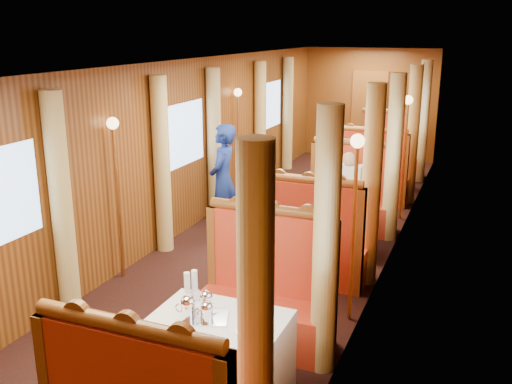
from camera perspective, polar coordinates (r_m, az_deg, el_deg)
The scene contains 45 objects.
floor at distance 8.05m, azimuth 2.37°, elevation -5.17°, with size 3.00×12.00×0.01m, color black, non-canonical shape.
ceiling at distance 7.52m, azimuth 2.60°, elevation 12.88°, with size 3.00×12.00×0.01m, color silver, non-canonical shape.
wall_far at distance 13.42m, azimuth 11.27°, elevation 8.62°, with size 3.00×2.50×0.01m, color brown, non-canonical shape.
wall_left at distance 8.30m, azimuth -7.34°, elevation 4.36°, with size 12.00×2.50×0.01m, color brown, non-canonical shape.
wall_right at distance 7.34m, azimuth 13.58°, elevation 2.49°, with size 12.00×2.50×0.01m, color brown, non-canonical shape.
doorway_far at distance 13.42m, azimuth 11.19°, elevation 7.55°, with size 0.80×0.04×2.00m, color brown.
table_near at distance 4.73m, azimuth -3.69°, elevation -16.48°, with size 1.05×0.72×0.75m, color white.
banquette_near_aft at distance 5.51m, azimuth 0.96°, elevation -10.81°, with size 1.30×0.55×1.34m.
table_mid at distance 7.72m, azimuth 7.66°, elevation -3.30°, with size 1.05×0.72×0.75m, color white.
banquette_mid_fwd at distance 6.78m, azimuth 5.48°, elevation -5.56°, with size 1.30×0.55×1.34m.
banquette_mid_aft at distance 8.64m, azimuth 9.38°, elevation -0.91°, with size 1.30×0.55×1.34m.
table_far at distance 11.02m, azimuth 12.30°, elevation 2.35°, with size 1.05×0.72×0.75m, color white.
banquette_far_fwd at distance 10.03m, azimuth 11.29°, elevation 1.37°, with size 1.30×0.55×1.34m.
banquette_far_aft at distance 11.98m, azimuth 13.18°, elevation 3.63°, with size 1.30×0.55×1.34m.
tea_tray at distance 4.53m, azimuth -5.05°, elevation -12.43°, with size 0.34×0.26×0.01m, color silver.
teapot_left at distance 4.50m, azimuth -6.79°, elevation -11.68°, with size 0.19×0.14×0.15m, color silver, non-canonical shape.
teapot_right at distance 4.45m, azimuth -4.94°, elevation -12.14°, with size 0.16×0.12×0.13m, color silver, non-canonical shape.
teapot_back at distance 4.60m, azimuth -4.98°, elevation -11.09°, with size 0.17×0.13×0.14m, color silver, non-canonical shape.
fruit_plate at distance 4.33m, azimuth -0.62°, elevation -13.67°, with size 0.22×0.22×0.05m.
cup_inboard at distance 4.75m, azimuth -6.87°, elevation -9.77°, with size 0.08×0.08×0.26m.
cup_outboard at distance 4.78m, azimuth -6.15°, elevation -9.55°, with size 0.08×0.08×0.26m.
rose_vase_mid at distance 7.56m, azimuth 7.87°, elevation 0.66°, with size 0.06×0.06×0.36m.
rose_vase_far at distance 10.93m, azimuth 12.34°, elevation 5.21°, with size 0.06×0.06×0.36m.
curtain_left_near_b at distance 6.10m, azimuth -18.87°, elevation -1.41°, with size 0.22×0.22×2.35m, color #E1C373.
window_right_near at distance 4.00m, azimuth 5.61°, elevation -5.51°, with size 1.20×0.90×0.01m, color #8DADD7, non-canonical shape.
curtain_right_near_a at distance 3.48m, azimuth -0.04°, elevation -13.91°, with size 0.22×0.22×2.35m, color #E1C373.
curtain_right_near_b at distance 4.82m, azimuth 7.00°, elevation -5.20°, with size 0.22×0.22×2.35m, color #E1C373.
window_left_mid at distance 8.26m, azimuth -7.30°, elevation 5.71°, with size 1.20×0.90×0.01m, color #8DADD7, non-canonical shape.
curtain_left_mid_a at distance 7.60m, azimuth -9.40°, elevation 2.62°, with size 0.22×0.22×2.35m, color #E1C373.
curtain_left_mid_b at distance 8.94m, azimuth -4.20°, elevation 4.79°, with size 0.22×0.22×2.35m, color #E1C373.
window_right_mid at distance 7.30m, azimuth 13.57°, elevation 4.03°, with size 1.20×0.90×0.01m, color #8DADD7, non-canonical shape.
curtain_right_mid_a at distance 6.63m, azimuth 11.46°, elevation 0.51°, with size 0.22×0.22×2.35m, color #E1C373.
curtain_right_mid_b at distance 8.12m, azimuth 13.58°, elevation 3.24°, with size 0.22×0.22×2.35m, color #E1C373.
window_left_far at distance 11.40m, azimuth 1.40°, elevation 8.67°, with size 1.20×0.90×0.01m, color #8DADD7, non-canonical shape.
curtain_left_far_a at distance 10.68m, azimuth 0.42°, elevation 6.68°, with size 0.22×0.22×2.35m, color #E1C373.
curtain_left_far_b at distance 12.13m, azimuth 3.18°, elevation 7.79°, with size 0.22×0.22×2.35m, color #E1C373.
window_right_far at distance 10.72m, azimuth 16.54°, elevation 7.55°, with size 1.20×0.90×0.01m, color #8DADD7, non-canonical shape.
curtain_right_far_a at distance 10.01m, azimuth 15.33°, elevation 5.48°, with size 0.22×0.22×2.35m, color #E1C373.
curtain_right_far_b at distance 11.54m, azimuth 16.33°, elevation 6.74°, with size 0.22×0.22×2.35m, color #E1C373.
sconce_left_fore at distance 6.78m, azimuth -13.86°, elevation 2.55°, with size 0.14×0.14×1.95m.
sconce_right_fore at distance 5.65m, azimuth 9.88°, elevation 0.10°, with size 0.14×0.14×1.95m.
sconce_left_aft at distance 9.77m, azimuth -1.80°, elevation 7.04°, with size 0.14×0.14×1.95m.
sconce_right_aft at distance 9.02m, azimuth 14.77°, elevation 5.77°, with size 0.14×0.14×1.95m.
steward at distance 8.19m, azimuth -3.31°, elevation 1.17°, with size 0.59×0.39×1.63m, color navy.
passenger at distance 8.34m, azimuth 9.12°, elevation 0.76°, with size 0.40×0.44×0.76m.
Camera 1 is at (2.52, -7.07, 2.91)m, focal length 40.00 mm.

